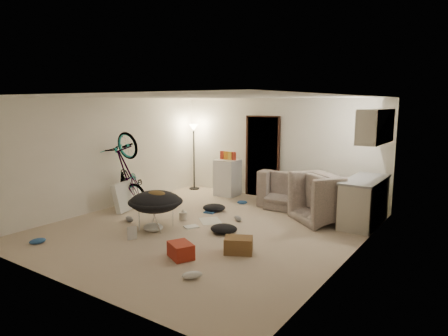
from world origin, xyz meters
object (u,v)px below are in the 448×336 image
Objects in this scene: floor_lamp at (194,143)px; kitchen_counter at (364,202)px; drink_case_a at (239,245)px; saucer_chair at (156,207)px; armchair at (332,203)px; drink_case_b at (181,250)px; bicycle at (128,189)px; mini_fridge at (228,177)px; juicer at (183,215)px; sofa at (307,195)px; tv_box at (128,195)px.

floor_lamp is 1.21× the size of kitchen_counter.
drink_case_a is (3.61, -3.38, -1.18)m from floor_lamp.
saucer_chair is at bearing -141.19° from kitchen_counter.
armchair reaches higher than drink_case_b.
drink_case_b is at bearing -159.59° from drink_case_a.
bicycle is 2.64m from mini_fridge.
mini_fridge is at bearing 101.70° from juicer.
mini_fridge is at bearing -6.35° from sofa.
saucer_chair is at bearing 174.33° from drink_case_b.
armchair is 2.49× the size of drink_case_a.
bicycle is 4.32× the size of drink_case_b.
bicycle is 4.01× the size of drink_case_a.
tv_box is 4.16× the size of juicer.
armchair is (0.78, -0.59, 0.05)m from sofa.
drink_case_a is 0.93m from drink_case_b.
kitchen_counter is 3.90m from drink_case_b.
tv_box is at bearing -178.65° from juicer.
drink_case_a is at bearing 115.28° from armchair.
floor_lamp reaches higher than tv_box.
kitchen_counter is at bearing 38.81° from saucer_chair.
sofa is at bearing 52.47° from juicer.
mini_fridge reaches higher than juicer.
drink_case_a is at bearing -102.08° from bicycle.
drink_case_b is at bearing 79.43° from sofa.
floor_lamp is at bearing 27.99° from armchair.
kitchen_counter reaches higher than drink_case_b.
floor_lamp is 4.95m from kitchen_counter.
floor_lamp reaches higher than bicycle.
bicycle is at bearing 178.12° from drink_case_b.
armchair is at bearing 43.20° from saucer_chair.
drink_case_b is (2.88, -1.57, -0.35)m from bicycle.
saucer_chair is at bearing 55.31° from sofa.
tv_box is 2.19× the size of drink_case_a.
saucer_chair is 1.63m from drink_case_b.
sofa reaches higher than drink_case_b.
bicycle reaches higher than drink_case_a.
tv_box is (-3.34, -2.32, 0.01)m from sofa.
sofa is 4.07m from tv_box.
floor_lamp is at bearing 152.91° from drink_case_b.
armchair reaches higher than juicer.
drink_case_a is at bearing -114.07° from kitchen_counter.
tv_box is 2.36× the size of drink_case_b.
armchair is 3.52m from drink_case_b.
tv_box reaches higher than sofa.
drink_case_a is (0.17, -3.18, -0.18)m from sofa.
floor_lamp is 1.62× the size of armchair.
mini_fridge reaches higher than drink_case_b.
saucer_chair is 2.00m from drink_case_a.
floor_lamp is 1.75× the size of saucer_chair.
kitchen_counter is 5.09m from tv_box.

